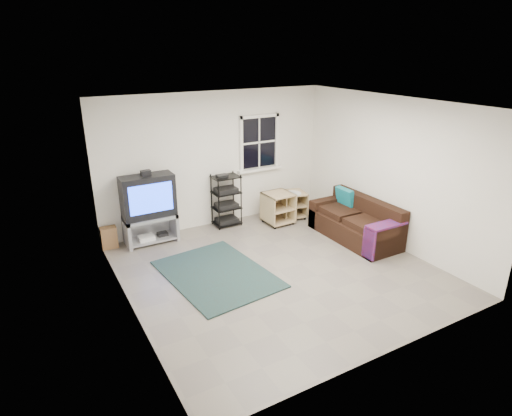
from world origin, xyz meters
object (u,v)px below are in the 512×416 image
tv_unit (149,204)px  av_rack (226,203)px  sofa (356,224)px  side_table_left (277,207)px  side_table_right (292,202)px

tv_unit → av_rack: 1.57m
av_rack → sofa: (1.81, -1.75, -0.16)m
side_table_left → side_table_right: side_table_left is taller
av_rack → sofa: bearing=-44.2°
tv_unit → sofa: (3.35, -1.71, -0.45)m
tv_unit → av_rack: size_ratio=1.30×
tv_unit → side_table_left: (2.48, -0.35, -0.41)m
side_table_left → sofa: size_ratio=0.35×
side_table_right → side_table_left: bearing=-166.3°
side_table_left → sofa: sofa is taller
side_table_right → sofa: bearing=-73.8°
sofa → side_table_right: bearing=106.2°
sofa → side_table_left: bearing=122.5°
av_rack → side_table_right: av_rack is taller
side_table_left → side_table_right: 0.46m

